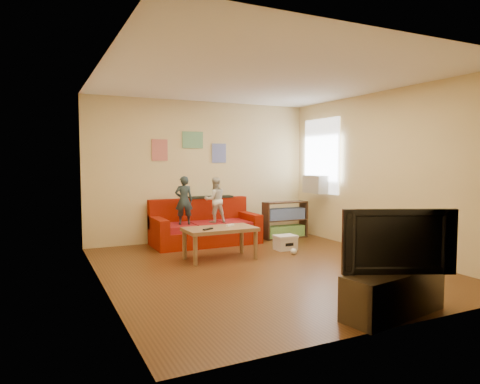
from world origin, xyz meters
name	(u,v)px	position (x,y,z in m)	size (l,w,h in m)	color
room_shell	(264,175)	(0.00, 0.00, 1.35)	(4.52, 5.02, 2.72)	#5A3215
sofa	(204,228)	(-0.13, 2.07, 0.29)	(1.96, 0.90, 0.86)	maroon
child_a	(184,200)	(-0.58, 1.90, 0.85)	(0.32, 0.21, 0.87)	#243238
child_b	(215,200)	(0.02, 1.90, 0.83)	(0.41, 0.32, 0.83)	silver
coffee_table	(220,232)	(-0.37, 0.77, 0.43)	(1.12, 0.61, 0.50)	olive
remote	(208,229)	(-0.62, 0.65, 0.51)	(0.20, 0.05, 0.02)	black
game_controller	(230,225)	(-0.17, 0.82, 0.52)	(0.15, 0.04, 0.03)	white
bookshelf	(285,222)	(1.53, 1.90, 0.33)	(0.92, 0.28, 0.73)	#412B1C
window	(321,156)	(2.22, 1.65, 1.64)	(0.04, 1.08, 1.48)	white
ac_unit	(316,184)	(2.10, 1.65, 1.08)	(0.28, 0.55, 0.35)	#B7B2A3
artwork_left	(160,150)	(-0.85, 2.48, 1.75)	(0.30, 0.01, 0.40)	#D87266
artwork_center	(193,140)	(-0.20, 2.48, 1.95)	(0.42, 0.01, 0.32)	#72B27F
artwork_right	(219,153)	(0.35, 2.48, 1.70)	(0.30, 0.01, 0.38)	#727FCC
file_box	(285,242)	(0.94, 0.92, 0.13)	(0.37, 0.28, 0.26)	silver
tv_stand	(393,293)	(0.24, -2.25, 0.22)	(1.19, 0.40, 0.45)	#403220
television	(395,240)	(0.24, -2.25, 0.77)	(1.12, 0.15, 0.64)	black
tissue	(294,252)	(0.86, 0.53, 0.05)	(0.10, 0.10, 0.10)	silver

